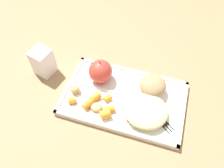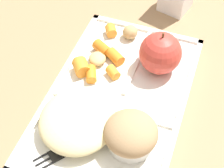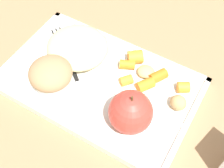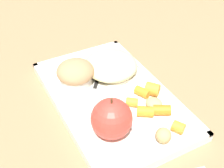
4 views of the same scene
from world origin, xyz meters
name	(u,v)px [view 1 (image 1 of 4)]	position (x,y,z in m)	size (l,w,h in m)	color
ground	(124,100)	(0.00, 0.00, 0.00)	(6.00, 6.00, 0.00)	#997551
lunch_tray	(124,99)	(0.00, 0.00, 0.01)	(0.37, 0.23, 0.02)	white
green_apple	(100,71)	(-0.09, 0.05, 0.05)	(0.08, 0.08, 0.09)	#C63D33
bran_muffin	(152,86)	(0.08, 0.05, 0.04)	(0.08, 0.08, 0.06)	silver
carrot_slice_back	(72,100)	(-0.15, -0.06, 0.03)	(0.02, 0.02, 0.02)	orange
carrot_slice_large	(88,105)	(-0.10, -0.06, 0.03)	(0.02, 0.02, 0.03)	orange
carrot_slice_near_corner	(105,114)	(-0.04, -0.08, 0.03)	(0.03, 0.03, 0.03)	orange
carrot_slice_diagonal	(108,98)	(-0.05, -0.02, 0.02)	(0.02, 0.02, 0.02)	orange
carrot_slice_tilted	(95,97)	(-0.08, -0.03, 0.03)	(0.02, 0.02, 0.03)	orange
carrot_slice_center	(109,109)	(-0.03, -0.06, 0.02)	(0.02, 0.02, 0.03)	orange
potato_chunk_corner	(75,89)	(-0.15, -0.03, 0.03)	(0.03, 0.03, 0.03)	tan
potato_chunk_golden	(96,107)	(-0.07, -0.06, 0.02)	(0.03, 0.03, 0.02)	tan
egg_noodle_pile	(146,111)	(0.08, -0.04, 0.04)	(0.13, 0.12, 0.04)	beige
meatball_side	(142,113)	(0.07, -0.05, 0.03)	(0.03, 0.03, 0.03)	brown
meatball_back	(146,114)	(0.08, -0.05, 0.03)	(0.04, 0.04, 0.04)	#755B4C
meatball_center	(139,108)	(0.06, -0.03, 0.03)	(0.03, 0.03, 0.03)	brown
meatball_front	(141,110)	(0.06, -0.04, 0.03)	(0.03, 0.03, 0.03)	brown
plastic_fork	(157,116)	(0.11, -0.03, 0.02)	(0.13, 0.11, 0.00)	black
milk_carton	(43,62)	(-0.29, 0.03, 0.05)	(0.06, 0.06, 0.10)	white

